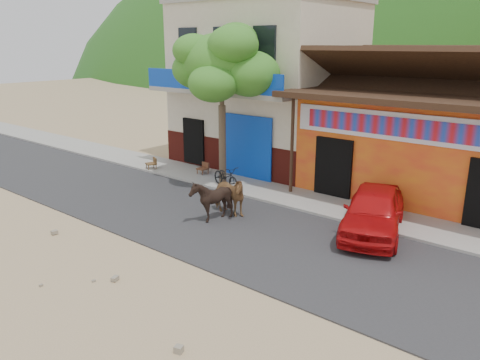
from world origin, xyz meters
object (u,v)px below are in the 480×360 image
at_px(tree, 222,105).
at_px(scooter, 226,177).
at_px(cow_tan, 228,195).
at_px(cow_dark, 212,200).
at_px(red_car, 373,211).
at_px(cafe_chair_right, 203,164).
at_px(cafe_chair_left, 151,159).

xyz_separation_m(tree, scooter, (0.60, -0.50, -2.58)).
distance_m(cow_tan, scooter, 2.73).
bearing_deg(scooter, cow_dark, -130.34).
bearing_deg(red_car, cafe_chair_right, 153.05).
xyz_separation_m(cow_dark, red_car, (4.29, 2.25, 0.00)).
distance_m(cow_tan, red_car, 4.52).
height_order(cow_tan, scooter, cow_tan).
relative_size(tree, cafe_chair_right, 6.92).
distance_m(cow_dark, cafe_chair_left, 6.70).
relative_size(tree, cow_dark, 4.46).
bearing_deg(tree, cow_tan, -46.01).
bearing_deg(cafe_chair_left, cow_dark, -0.65).
bearing_deg(cafe_chair_left, tree, 31.31).
height_order(cow_tan, cafe_chair_right, cow_tan).
relative_size(tree, cow_tan, 3.89).
relative_size(tree, scooter, 3.79).
xyz_separation_m(tree, cafe_chair_right, (-1.40, 0.32, -2.57)).
xyz_separation_m(scooter, cafe_chair_right, (-2.00, 0.82, 0.02)).
relative_size(cow_tan, scooter, 0.97).
bearing_deg(cow_tan, cow_dark, -177.84).
xyz_separation_m(red_car, cafe_chair_right, (-8.09, 1.32, -0.16)).
bearing_deg(scooter, red_car, -78.22).
height_order(tree, scooter, tree).
distance_m(cow_dark, red_car, 4.85).
distance_m(red_car, cafe_chair_left, 10.41).
relative_size(scooter, cafe_chair_right, 1.83).
xyz_separation_m(tree, cow_tan, (2.43, -2.52, -2.43)).
height_order(tree, cafe_chair_right, tree).
height_order(scooter, cafe_chair_left, cafe_chair_left).
relative_size(red_car, cafe_chair_right, 4.59).
bearing_deg(cafe_chair_right, red_car, -5.26).
bearing_deg(cow_dark, tree, -176.15).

